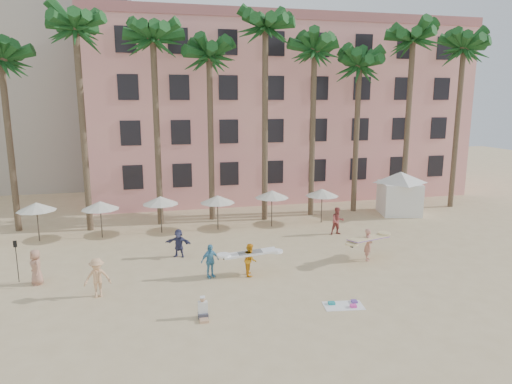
{
  "coord_description": "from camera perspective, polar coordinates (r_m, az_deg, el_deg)",
  "views": [
    {
      "loc": [
        -5.59,
        -19.14,
        9.27
      ],
      "look_at": [
        0.31,
        6.0,
        4.0
      ],
      "focal_mm": 32.0,
      "sensor_mm": 36.0,
      "label": 1
    }
  ],
  "objects": [
    {
      "name": "ground",
      "position": [
        21.99,
        2.87,
        -13.41
      ],
      "size": [
        120.0,
        120.0,
        0.0
      ],
      "primitive_type": "plane",
      "color": "#D1B789",
      "rests_on": "ground"
    },
    {
      "name": "carrier_white",
      "position": [
        24.59,
        -0.74,
        -8.29
      ],
      "size": [
        2.86,
        0.92,
        1.74
      ],
      "color": "orange",
      "rests_on": "ground"
    },
    {
      "name": "carrier_yellow",
      "position": [
        27.51,
        13.87,
        -6.18
      ],
      "size": [
        3.1,
        2.08,
        1.91
      ],
      "color": "tan",
      "rests_on": "ground"
    },
    {
      "name": "cabana",
      "position": [
        39.03,
        17.53,
        0.35
      ],
      "size": [
        5.43,
        5.43,
        3.5
      ],
      "color": "white",
      "rests_on": "ground"
    },
    {
      "name": "beach_towel",
      "position": [
        21.86,
        10.98,
        -13.68
      ],
      "size": [
        1.92,
        1.24,
        0.14
      ],
      "color": "white",
      "rests_on": "ground"
    },
    {
      "name": "umbrella_row",
      "position": [
        32.5,
        -8.33,
        -0.92
      ],
      "size": [
        22.5,
        2.7,
        2.73
      ],
      "color": "#332B23",
      "rests_on": "ground"
    },
    {
      "name": "pink_hotel",
      "position": [
        46.88,
        2.41,
        9.97
      ],
      "size": [
        35.0,
        14.0,
        16.0
      ],
      "primitive_type": "cube",
      "color": "#FDA69A",
      "rests_on": "ground"
    },
    {
      "name": "palm_row",
      "position": [
        34.88,
        -3.21,
        17.6
      ],
      "size": [
        44.4,
        5.4,
        16.3
      ],
      "color": "brown",
      "rests_on": "ground"
    },
    {
      "name": "beachgoers",
      "position": [
        26.04,
        -8.81,
        -7.3
      ],
      "size": [
        19.32,
        7.75,
        1.92
      ],
      "color": "#539DC3",
      "rests_on": "ground"
    },
    {
      "name": "seated_man",
      "position": [
        20.39,
        -6.63,
        -14.55
      ],
      "size": [
        0.42,
        0.74,
        0.96
      ],
      "color": "#3F3F4C",
      "rests_on": "ground"
    },
    {
      "name": "paddle",
      "position": [
        26.52,
        -27.77,
        -7.08
      ],
      "size": [
        0.18,
        0.04,
        2.23
      ],
      "color": "black",
      "rests_on": "ground"
    }
  ]
}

